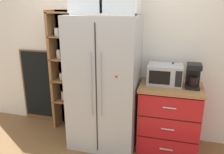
{
  "coord_description": "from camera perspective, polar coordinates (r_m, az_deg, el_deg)",
  "views": [
    {
      "loc": [
        0.87,
        -2.81,
        1.89
      ],
      "look_at": [
        0.1,
        -0.01,
        0.98
      ],
      "focal_mm": 36.43,
      "sensor_mm": 36.0,
      "label": 1
    }
  ],
  "objects": [
    {
      "name": "ground_plane",
      "position": [
        3.49,
        -1.61,
        -15.43
      ],
      "size": [
        10.61,
        10.61,
        0.0
      ],
      "primitive_type": "plane",
      "color": "brown"
    },
    {
      "name": "wall_back_cream",
      "position": [
        3.38,
        0.19,
        6.86
      ],
      "size": [
        4.92,
        0.1,
        2.55
      ],
      "primitive_type": "cube",
      "color": "silver",
      "rests_on": "ground"
    },
    {
      "name": "refrigerator",
      "position": [
        3.09,
        -1.79,
        -1.44
      ],
      "size": [
        0.9,
        0.74,
        1.79
      ],
      "color": "#ADAFB5",
      "rests_on": "ground"
    },
    {
      "name": "pantry_shelf_column",
      "position": [
        3.59,
        -11.23,
        1.9
      ],
      "size": [
        0.47,
        0.29,
        1.84
      ],
      "color": "brown",
      "rests_on": "ground"
    },
    {
      "name": "counter_cabinet",
      "position": [
        3.21,
        14.03,
        -9.73
      ],
      "size": [
        0.8,
        0.6,
        0.91
      ],
      "color": "red",
      "rests_on": "ground"
    },
    {
      "name": "microwave",
      "position": [
        3.04,
        13.15,
        0.65
      ],
      "size": [
        0.44,
        0.33,
        0.26
      ],
      "color": "#ADAFB5",
      "rests_on": "counter_cabinet"
    },
    {
      "name": "coffee_maker",
      "position": [
        3.01,
        19.7,
        0.37
      ],
      "size": [
        0.17,
        0.2,
        0.31
      ],
      "color": "black",
      "rests_on": "counter_cabinet"
    },
    {
      "name": "mug_cream",
      "position": [
        3.01,
        14.74,
        -1.33
      ],
      "size": [
        0.11,
        0.08,
        0.09
      ],
      "color": "silver",
      "rests_on": "counter_cabinet"
    },
    {
      "name": "bottle_clear",
      "position": [
        3.06,
        14.85,
        0.59
      ],
      "size": [
        0.07,
        0.07,
        0.29
      ],
      "color": "silver",
      "rests_on": "counter_cabinet"
    },
    {
      "name": "chalkboard_menu",
      "position": [
        3.99,
        -17.84,
        -2.16
      ],
      "size": [
        0.6,
        0.04,
        1.22
      ],
      "color": "brown",
      "rests_on": "ground"
    }
  ]
}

